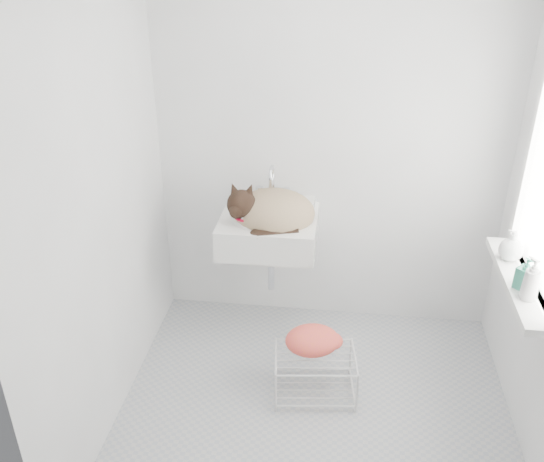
# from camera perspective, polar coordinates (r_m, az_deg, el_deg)

# --- Properties ---
(floor) EXTENTS (2.20, 2.00, 0.02)m
(floor) POSITION_cam_1_polar(r_m,az_deg,el_deg) (3.50, 4.11, -17.08)
(floor) COLOR #ACACAC
(floor) RESTS_ON ground
(back_wall) EXTENTS (2.20, 0.02, 2.50)m
(back_wall) POSITION_cam_1_polar(r_m,az_deg,el_deg) (3.69, 5.73, 8.42)
(back_wall) COLOR white
(back_wall) RESTS_ON ground
(left_wall) EXTENTS (0.02, 2.00, 2.50)m
(left_wall) POSITION_cam_1_polar(r_m,az_deg,el_deg) (3.00, -16.50, 2.73)
(left_wall) COLOR white
(left_wall) RESTS_ON ground
(windowsill) EXTENTS (0.16, 0.88, 0.04)m
(windowsill) POSITION_cam_1_polar(r_m,az_deg,el_deg) (3.28, 22.80, -4.54)
(windowsill) COLOR white
(windowsill) RESTS_ON right_wall
(sink) EXTENTS (0.60, 0.52, 0.24)m
(sink) POSITION_cam_1_polar(r_m,az_deg,el_deg) (3.63, -0.31, 1.38)
(sink) COLOR white
(sink) RESTS_ON back_wall
(faucet) EXTENTS (0.22, 0.15, 0.22)m
(faucet) POSITION_cam_1_polar(r_m,az_deg,el_deg) (3.73, 0.05, 4.52)
(faucet) COLOR silver
(faucet) RESTS_ON sink
(cat) EXTENTS (0.52, 0.42, 0.33)m
(cat) POSITION_cam_1_polar(r_m,az_deg,el_deg) (3.59, -0.19, 1.84)
(cat) COLOR tan
(cat) RESTS_ON sink
(wire_rack) EXTENTS (0.49, 0.37, 0.27)m
(wire_rack) POSITION_cam_1_polar(r_m,az_deg,el_deg) (3.52, 4.15, -13.46)
(wire_rack) COLOR silver
(wire_rack) RESTS_ON floor
(towel) EXTENTS (0.36, 0.30, 0.13)m
(towel) POSITION_cam_1_polar(r_m,az_deg,el_deg) (3.46, 3.90, -10.98)
(towel) COLOR orange
(towel) RESTS_ON wire_rack
(bottle_a) EXTENTS (0.10, 0.10, 0.19)m
(bottle_a) POSITION_cam_1_polar(r_m,az_deg,el_deg) (3.11, 23.47, -6.05)
(bottle_a) COLOR silver
(bottle_a) RESTS_ON windowsill
(bottle_b) EXTENTS (0.11, 0.11, 0.17)m
(bottle_b) POSITION_cam_1_polar(r_m,az_deg,el_deg) (3.19, 23.06, -5.10)
(bottle_b) COLOR #318A70
(bottle_b) RESTS_ON windowsill
(bottle_c) EXTENTS (0.18, 0.18, 0.17)m
(bottle_c) POSITION_cam_1_polar(r_m,az_deg,el_deg) (3.43, 21.96, -2.53)
(bottle_c) COLOR white
(bottle_c) RESTS_ON windowsill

